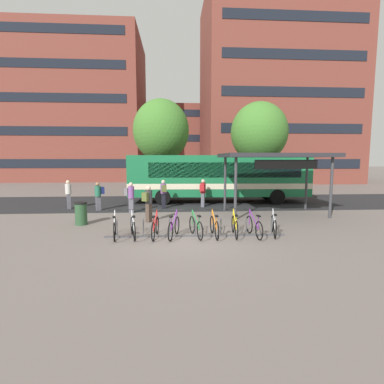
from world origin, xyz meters
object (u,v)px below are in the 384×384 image
object	(u,v)px
transit_shelter	(276,157)
street_tree_1	(259,132)
city_bus	(217,176)
commuter_olive_pack_2	(148,201)
parked_bicycle_orange_5	(214,227)
parked_bicycle_purple_3	(174,227)
commuter_navy_pack_5	(99,194)
parked_bicycle_red_2	(155,228)
parked_bicycle_green_4	(196,227)
commuter_olive_pack_3	(163,192)
commuter_grey_pack_0	(130,195)
commuter_black_pack_1	(68,192)
commuter_red_pack_4	(203,191)
parked_bicycle_silver_8	(274,225)
parked_bicycle_silver_1	(133,228)
street_tree_0	(161,131)
parked_bicycle_purple_7	(254,227)
parked_bicycle_white_0	(115,228)
trash_bin	(81,213)

from	to	relation	value
transit_shelter	street_tree_1	size ratio (longest dim) A/B	0.72
city_bus	commuter_olive_pack_2	size ratio (longest dim) A/B	7.06
parked_bicycle_orange_5	transit_shelter	world-z (taller)	transit_shelter
transit_shelter	parked_bicycle_purple_3	bearing A→B (deg)	-142.59
commuter_navy_pack_5	parked_bicycle_red_2	bearing A→B (deg)	93.92
parked_bicycle_green_4	commuter_olive_pack_3	size ratio (longest dim) A/B	0.99
parked_bicycle_orange_5	commuter_olive_pack_2	size ratio (longest dim) A/B	1.00
commuter_grey_pack_0	commuter_black_pack_1	distance (m)	4.17
parked_bicycle_green_4	commuter_red_pack_4	bearing A→B (deg)	-20.61
commuter_red_pack_4	transit_shelter	bearing A→B (deg)	-107.03
parked_bicycle_purple_3	parked_bicycle_silver_8	distance (m)	3.88
parked_bicycle_silver_1	street_tree_0	distance (m)	14.96
transit_shelter	parked_bicycle_purple_7	bearing A→B (deg)	-119.27
commuter_red_pack_4	street_tree_1	xyz separation A→B (m)	(5.75, 7.71, 4.29)
parked_bicycle_green_4	street_tree_0	xyz separation A→B (m)	(-1.84, 14.16, 4.97)
parked_bicycle_silver_1	commuter_grey_pack_0	size ratio (longest dim) A/B	1.00
parked_bicycle_silver_1	commuter_olive_pack_3	world-z (taller)	commuter_olive_pack_3
parked_bicycle_silver_1	commuter_red_pack_4	world-z (taller)	commuter_red_pack_4
parked_bicycle_purple_7	street_tree_0	size ratio (longest dim) A/B	0.22
parked_bicycle_purple_3	parked_bicycle_green_4	xyz separation A→B (m)	(0.84, 0.04, 0.00)
parked_bicycle_silver_1	street_tree_1	size ratio (longest dim) A/B	0.21
city_bus	parked_bicycle_green_4	bearing A→B (deg)	78.22
city_bus	parked_bicycle_white_0	world-z (taller)	city_bus
parked_bicycle_white_0	commuter_black_pack_1	size ratio (longest dim) A/B	1.00
parked_bicycle_white_0	street_tree_1	size ratio (longest dim) A/B	0.22
street_tree_0	city_bus	bearing A→B (deg)	-53.24
parked_bicycle_red_2	parked_bicycle_white_0	bearing A→B (deg)	93.46
city_bus	transit_shelter	size ratio (longest dim) A/B	2.12
parked_bicycle_silver_1	transit_shelter	distance (m)	8.53
transit_shelter	commuter_olive_pack_3	bearing A→B (deg)	159.33
parked_bicycle_red_2	trash_bin	distance (m)	4.20
commuter_black_pack_1	commuter_navy_pack_5	xyz separation A→B (m)	(1.94, -0.69, -0.05)
commuter_olive_pack_2	street_tree_0	xyz separation A→B (m)	(0.18, 11.45, 4.37)
parked_bicycle_purple_3	parked_bicycle_purple_7	world-z (taller)	same
parked_bicycle_red_2	commuter_olive_pack_2	distance (m)	2.82
street_tree_0	parked_bicycle_silver_8	bearing A→B (deg)	-70.91
commuter_olive_pack_3	trash_bin	distance (m)	5.40
commuter_olive_pack_3	commuter_black_pack_1	bearing A→B (deg)	76.14
parked_bicycle_orange_5	trash_bin	xyz separation A→B (m)	(-5.72, 2.37, 0.13)
commuter_red_pack_4	commuter_olive_pack_3	bearing A→B (deg)	117.42
commuter_olive_pack_2	commuter_navy_pack_5	size ratio (longest dim) A/B	1.05
commuter_black_pack_1	street_tree_0	distance (m)	10.12
parked_bicycle_silver_1	commuter_red_pack_4	distance (m)	7.53
commuter_olive_pack_3	parked_bicycle_orange_5	bearing A→B (deg)	-172.30
commuter_grey_pack_0	commuter_olive_pack_3	world-z (taller)	commuter_olive_pack_3
parked_bicycle_purple_7	trash_bin	distance (m)	7.64
commuter_grey_pack_0	street_tree_1	world-z (taller)	street_tree_1
parked_bicycle_white_0	street_tree_0	distance (m)	15.01
parked_bicycle_silver_8	transit_shelter	size ratio (longest dim) A/B	0.30
parked_bicycle_silver_8	transit_shelter	bearing A→B (deg)	-6.02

